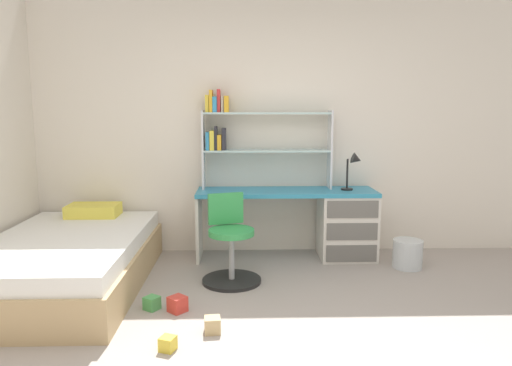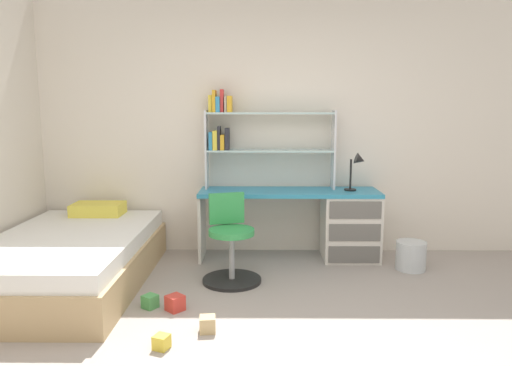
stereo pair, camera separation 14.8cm
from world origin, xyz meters
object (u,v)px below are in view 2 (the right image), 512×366
Objects in this scene: swivel_chair at (231,248)px; toy_block_green_3 at (150,301)px; bookshelf_hutch at (250,132)px; waste_bin at (411,256)px; toy_block_natural_2 at (208,324)px; bed_platform at (70,259)px; desk_lamp at (358,166)px; toy_block_red_0 at (175,303)px; desk at (334,221)px; toy_block_yellow_1 at (162,342)px.

swivel_chair is 7.63× the size of toy_block_green_3.
waste_bin is (1.54, -0.48, -1.15)m from bookshelf_hutch.
waste_bin is 2.62× the size of toy_block_natural_2.
waste_bin is (3.08, 0.42, -0.09)m from bed_platform.
desk_lamp is 3.28× the size of toy_block_red_0.
desk is 0.61m from desk_lamp.
toy_block_green_3 is (-0.48, 0.39, -0.00)m from toy_block_natural_2.
toy_block_natural_2 is (1.29, -0.88, -0.17)m from bed_platform.
toy_block_green_3 is at bearing 109.12° from toy_block_yellow_1.
toy_block_natural_2 is at bearing -50.72° from toy_block_red_0.
desk_lamp is 2.61m from toy_block_yellow_1.
bookshelf_hutch is 13.11× the size of toy_block_green_3.
desk is 1.21m from swivel_chair.
swivel_chair is at bearing -152.92° from desk_lamp.
bookshelf_hutch is 2.18m from toy_block_natural_2.
bed_platform is (-2.40, -0.77, -0.16)m from desk.
desk is at bearing 43.00° from toy_block_red_0.
toy_block_red_0 is at bearing -120.98° from swivel_chair.
desk is 2.36m from toy_block_yellow_1.
bookshelf_hutch is 3.44× the size of desk_lamp.
toy_block_yellow_1 is (1.02, -1.12, -0.18)m from bed_platform.
toy_block_red_0 is 1.09× the size of toy_block_natural_2.
toy_block_natural_2 reaches higher than toy_block_green_3.
toy_block_red_0 is (-1.40, -1.30, -0.33)m from desk.
swivel_chair reaches higher than toy_block_natural_2.
toy_block_green_3 reaches higher than toy_block_yellow_1.
bed_platform is 22.76× the size of toy_block_yellow_1.
toy_block_natural_2 is (-0.25, -1.79, -1.23)m from bookshelf_hutch.
swivel_chair is at bearing -146.82° from desk.
bed_platform is (-1.54, -0.90, -1.06)m from bookshelf_hutch.
waste_bin reaches higher than toy_block_natural_2.
toy_block_yellow_1 is at bearing -126.16° from desk.
desk_lamp is (0.21, -0.04, 0.57)m from desk.
swivel_chair is 7.15× the size of toy_block_natural_2.
desk is at bearing 152.83° from waste_bin.
bed_platform is at bearing 145.61° from toy_block_natural_2.
bed_platform is at bearing -175.71° from swivel_chair.
bookshelf_hutch reaches higher than toy_block_green_3.
bookshelf_hutch is 1.13m from desk_lamp.
bed_platform reaches higher than toy_block_natural_2.
desk_lamp is at bearing 38.20° from toy_block_red_0.
swivel_chair is at bearing -100.90° from bookshelf_hutch.
waste_bin reaches higher than toy_block_red_0.
desk_lamp reaches higher than swivel_chair.
desk_lamp reaches higher than bed_platform.
toy_block_natural_2 is at bearing -98.09° from bookshelf_hutch.
toy_block_yellow_1 is (0.02, -0.58, -0.01)m from toy_block_red_0.
toy_block_red_0 is (-0.38, -0.64, -0.24)m from swivel_chair.
toy_block_green_3 is (-0.74, -1.39, -1.23)m from bookshelf_hutch.
bed_platform reaches higher than toy_block_yellow_1.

